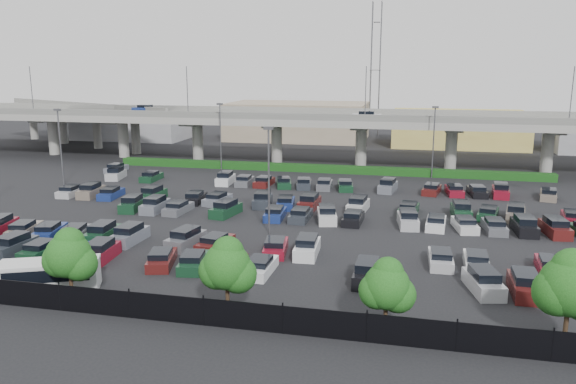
{
  "coord_description": "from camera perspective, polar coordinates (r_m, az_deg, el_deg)",
  "views": [
    {
      "loc": [
        13.08,
        -58.25,
        15.66
      ],
      "look_at": [
        -0.27,
        1.54,
        2.0
      ],
      "focal_mm": 35.0,
      "sensor_mm": 36.0,
      "label": 1
    }
  ],
  "objects": [
    {
      "name": "on_ramp",
      "position": [
        120.78,
        -20.3,
        7.62
      ],
      "size": [
        50.93,
        30.13,
        8.8
      ],
      "color": "gray",
      "rests_on": "ground"
    },
    {
      "name": "tree_row",
      "position": [
        36.15,
        -8.28,
        -7.19
      ],
      "size": [
        65.07,
        3.66,
        5.94
      ],
      "color": "#332316",
      "rests_on": "ground"
    },
    {
      "name": "distant_buildings",
      "position": [
        120.65,
        12.28,
        6.62
      ],
      "size": [
        138.0,
        24.0,
        9.0
      ],
      "color": "gray",
      "rests_on": "ground"
    },
    {
      "name": "ground",
      "position": [
        61.72,
        -0.07,
        -2.13
      ],
      "size": [
        280.0,
        280.0,
        0.0
      ],
      "primitive_type": "plane",
      "color": "black"
    },
    {
      "name": "fence",
      "position": [
        36.13,
        -10.14,
        -11.75
      ],
      "size": [
        70.0,
        0.1,
        2.0
      ],
      "color": "black",
      "rests_on": "ground"
    },
    {
      "name": "parked_cars",
      "position": [
        57.66,
        -0.79,
        -2.55
      ],
      "size": [
        63.03,
        41.57,
        1.67
      ],
      "color": "white",
      "rests_on": "ground"
    },
    {
      "name": "light_poles",
      "position": [
        63.36,
        -3.32,
        4.0
      ],
      "size": [
        66.9,
        48.38,
        10.3
      ],
      "color": "#4E4E53",
      "rests_on": "ground"
    },
    {
      "name": "overpass",
      "position": [
        91.63,
        4.22,
        7.09
      ],
      "size": [
        150.0,
        13.0,
        15.8
      ],
      "color": "gray",
      "rests_on": "ground"
    },
    {
      "name": "comm_tower",
      "position": [
        132.56,
        8.87,
        12.4
      ],
      "size": [
        2.4,
        2.4,
        30.0
      ],
      "color": "#4E4E53",
      "rests_on": "ground"
    },
    {
      "name": "hedge",
      "position": [
        85.62,
        3.61,
        2.38
      ],
      "size": [
        66.0,
        1.6,
        1.1
      ],
      "primitive_type": "cube",
      "color": "#163C11",
      "rests_on": "ground"
    },
    {
      "name": "shuttle_bus",
      "position": [
        43.9,
        -23.05,
        -7.72
      ],
      "size": [
        7.18,
        4.81,
        2.19
      ],
      "color": "silver",
      "rests_on": "ground"
    }
  ]
}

